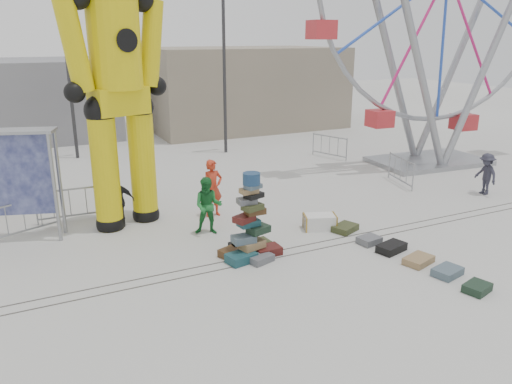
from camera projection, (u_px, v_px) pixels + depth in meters
name	position (u px, v px, depth m)	size (l,w,h in m)	color
ground	(310.00, 262.00, 13.14)	(90.00, 90.00, 0.00)	#9E9E99
track_line_near	(299.00, 253.00, 13.65)	(40.00, 0.04, 0.01)	#47443F
track_line_far	(291.00, 248.00, 14.00)	(40.00, 0.04, 0.01)	#47443F
building_right	(241.00, 87.00, 32.48)	(12.00, 8.00, 5.00)	gray
building_left	(22.00, 99.00, 28.86)	(10.00, 8.00, 4.40)	gray
lamp_post_right	(226.00, 62.00, 24.25)	(1.41, 0.25, 8.00)	#2D2D30
lamp_post_left	(70.00, 63.00, 23.05)	(1.41, 0.25, 8.00)	#2D2D30
suitcase_tower	(250.00, 233.00, 13.31)	(1.67, 1.47, 2.33)	#1B4A52
crash_test_dummy	(117.00, 80.00, 14.50)	(3.35, 1.51, 8.45)	black
steamer_trunk	(320.00, 222.00, 15.32)	(0.97, 0.56, 0.45)	silver
row_case_0	(345.00, 228.00, 15.19)	(0.77, 0.55, 0.19)	#3A4221
row_case_1	(369.00, 240.00, 14.28)	(0.62, 0.49, 0.20)	slate
row_case_2	(391.00, 248.00, 13.75)	(0.85, 0.49, 0.22)	black
row_case_3	(418.00, 260.00, 13.03)	(0.80, 0.53, 0.18)	#97774D
row_case_4	(447.00, 272.00, 12.37)	(0.73, 0.52, 0.20)	#4D616E
row_case_5	(477.00, 288.00, 11.58)	(0.64, 0.47, 0.19)	#1B3122
barricade_dummy_b	(24.00, 218.00, 14.69)	(2.00, 0.10, 1.10)	gray
barricade_dummy_c	(70.00, 205.00, 15.90)	(2.00, 0.10, 1.10)	gray
barricade_wheel_front	(401.00, 171.00, 19.88)	(2.00, 0.10, 1.10)	gray
barricade_wheel_back	(329.00, 147.00, 24.22)	(2.00, 0.10, 1.10)	gray
pedestrian_red	(213.00, 188.00, 16.25)	(0.69, 0.45, 1.90)	#B42F19
pedestrian_green	(208.00, 206.00, 14.78)	(0.85, 0.66, 1.74)	#1C702E
pedestrian_black	(118.00, 201.00, 15.34)	(0.97, 0.40, 1.65)	black
pedestrian_grey	(486.00, 174.00, 18.56)	(1.01, 0.58, 1.56)	#252531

